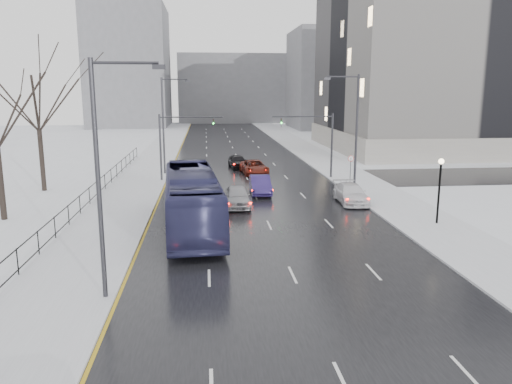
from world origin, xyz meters
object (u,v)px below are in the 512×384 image
object	(u,v)px
lamppost_r_mid	(440,181)
sedan_center_near	(237,196)
sedan_center_far	(238,161)
sedan_right_cross	(254,167)
streetlight_l_far	(165,121)
streetlight_r_mid	(354,129)
sedan_right_near	(260,185)
tree_park_d	(5,221)
tree_park_e	(45,192)
mast_signal_left	(172,139)
streetlight_l_near	(103,169)
bus	(192,200)
sedan_right_far	(351,193)
mast_signal_right	(321,138)
no_uturn_sign	(351,161)

from	to	relation	value
lamppost_r_mid	sedan_center_near	distance (m)	14.47
sedan_center_far	sedan_right_cross	bearing A→B (deg)	-79.53
streetlight_l_far	sedan_center_near	size ratio (longest dim) A/B	2.15
streetlight_r_mid	sedan_right_near	xyz separation A→B (m)	(-7.67, 1.10, -4.80)
tree_park_d	tree_park_e	size ratio (longest dim) A/B	0.93
streetlight_r_mid	streetlight_l_far	xyz separation A→B (m)	(-16.33, 12.00, 0.00)
tree_park_e	lamppost_r_mid	world-z (taller)	tree_park_e
streetlight_r_mid	sedan_right_cross	bearing A→B (deg)	123.05
streetlight_r_mid	mast_signal_left	bearing A→B (deg)	152.69
streetlight_r_mid	streetlight_l_near	distance (m)	25.82
tree_park_e	sedan_center_near	size ratio (longest dim) A/B	2.91
tree_park_e	bus	xyz separation A→B (m)	(13.22, -13.40, 1.93)
sedan_right_cross	sedan_right_far	size ratio (longest dim) A/B	1.05
sedan_center_near	sedan_right_cross	xyz separation A→B (m)	(2.69, 14.58, -0.05)
tree_park_e	mast_signal_left	world-z (taller)	tree_park_e
sedan_center_near	sedan_center_far	distance (m)	19.16
sedan_right_far	sedan_center_far	distance (m)	20.22
sedan_right_cross	tree_park_d	bearing A→B (deg)	-142.73
sedan_right_far	lamppost_r_mid	bearing A→B (deg)	-59.83
sedan_right_near	tree_park_e	bearing A→B (deg)	172.39
sedan_right_cross	streetlight_r_mid	bearing A→B (deg)	-62.06
streetlight_l_near	mast_signal_left	size ratio (longest dim) A/B	1.54
lamppost_r_mid	sedan_center_far	distance (m)	28.18
sedan_right_cross	tree_park_e	bearing A→B (deg)	-164.76
mast_signal_right	bus	world-z (taller)	mast_signal_right
tree_park_e	mast_signal_left	bearing A→B (deg)	20.19
streetlight_r_mid	sedan_right_cross	distance (m)	14.10
streetlight_l_near	sedan_center_far	size ratio (longest dim) A/B	2.28
no_uturn_sign	sedan_right_cross	bearing A→B (deg)	139.30
sedan_center_far	streetlight_r_mid	bearing A→B (deg)	-68.18
streetlight_r_mid	sedan_center_near	distance (m)	11.54
mast_signal_right	streetlight_l_near	bearing A→B (deg)	-118.96
mast_signal_right	tree_park_e	bearing A→B (deg)	-171.10
tree_park_e	lamppost_r_mid	distance (m)	32.52
mast_signal_left	sedan_right_cross	world-z (taller)	mast_signal_left
sedan_center_far	tree_park_d	bearing A→B (deg)	-135.82
streetlight_l_near	sedan_right_far	size ratio (longest dim) A/B	1.95
streetlight_l_near	tree_park_e	bearing A→B (deg)	112.69
lamppost_r_mid	sedan_right_cross	xyz separation A→B (m)	(-10.06, 21.10, -2.16)
streetlight_r_mid	bus	distance (m)	16.58
tree_park_d	sedan_right_far	size ratio (longest dim) A/B	2.44
mast_signal_right	tree_park_d	bearing A→B (deg)	-150.88
tree_park_d	streetlight_l_far	size ratio (longest dim) A/B	1.25
mast_signal_left	sedan_center_far	distance (m)	10.77
tree_park_e	lamppost_r_mid	size ratio (longest dim) A/B	3.15
streetlight_l_far	mast_signal_left	distance (m)	4.36
sedan_right_cross	bus	bearing A→B (deg)	-111.24
mast_signal_right	mast_signal_left	bearing A→B (deg)	180.00
sedan_right_far	sedan_center_far	bearing A→B (deg)	113.86
streetlight_r_mid	sedan_right_near	world-z (taller)	streetlight_r_mid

